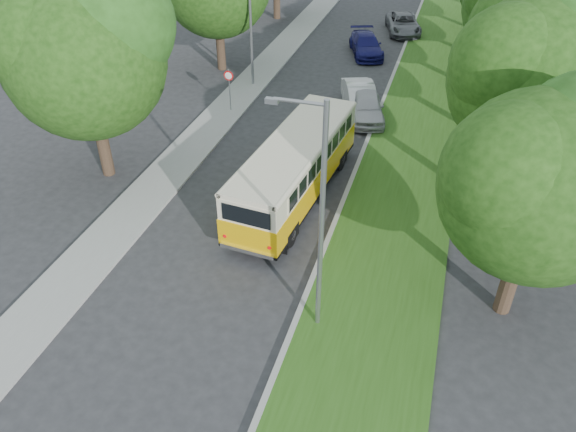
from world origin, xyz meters
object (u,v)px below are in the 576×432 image
(lamppost_far, at_px, (249,18))
(vintage_bus, at_px, (295,170))
(car_silver, at_px, (366,106))
(car_white, at_px, (360,98))
(lamppost_near, at_px, (319,217))
(car_grey, at_px, (403,24))
(car_blue, at_px, (366,45))

(lamppost_far, bearing_deg, vintage_bus, -61.69)
(lamppost_far, xyz_separation_m, car_silver, (7.70, -2.65, -3.36))
(car_white, bearing_deg, lamppost_near, -104.96)
(car_silver, xyz_separation_m, car_grey, (0.00, 15.81, -0.06))
(car_grey, bearing_deg, car_silver, -104.71)
(car_white, distance_m, car_blue, 9.26)
(car_silver, height_order, car_grey, car_silver)
(lamppost_far, relative_size, car_grey, 1.50)
(car_white, height_order, car_grey, car_white)
(vintage_bus, relative_size, car_blue, 2.03)
(lamppost_near, relative_size, car_white, 1.76)
(vintage_bus, xyz_separation_m, car_white, (0.99, 9.81, -0.69))
(car_silver, distance_m, car_grey, 15.81)
(vintage_bus, bearing_deg, car_silver, 85.76)
(car_blue, bearing_deg, vintage_bus, -108.38)
(lamppost_near, xyz_separation_m, lamppost_far, (-8.91, 18.50, -0.25))
(lamppost_near, xyz_separation_m, car_silver, (-1.21, 15.85, -3.62))
(lamppost_near, bearing_deg, car_blue, 96.73)
(lamppost_near, height_order, lamppost_far, lamppost_near)
(car_white, xyz_separation_m, car_blue, (-1.33, 9.16, -0.06))
(car_silver, bearing_deg, lamppost_near, -101.12)
(car_blue, relative_size, car_grey, 0.95)
(car_blue, bearing_deg, car_white, -101.13)
(vintage_bus, bearing_deg, car_white, 89.77)
(lamppost_far, bearing_deg, car_silver, -19.01)
(car_white, relative_size, car_grey, 0.91)
(lamppost_near, xyz_separation_m, vintage_bus, (-2.73, 7.03, -2.93))
(lamppost_near, relative_size, car_silver, 1.81)
(car_blue, bearing_deg, car_silver, -99.02)
(car_grey, bearing_deg, car_blue, -122.91)
(vintage_bus, relative_size, car_silver, 2.19)
(lamppost_far, relative_size, car_white, 1.65)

